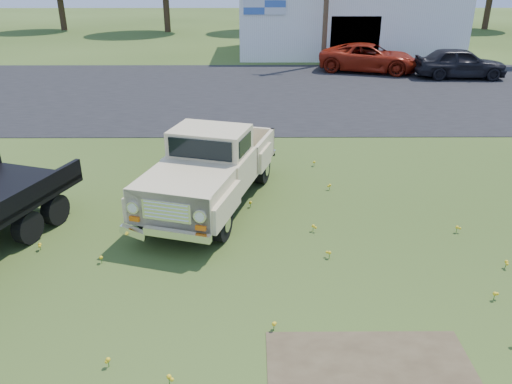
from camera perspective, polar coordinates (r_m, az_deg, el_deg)
ground at (r=9.85m, az=0.84°, el=-8.26°), size 140.00×140.00×0.00m
asphalt_lot at (r=23.91m, az=0.13°, el=11.39°), size 90.00×14.00×0.02m
dirt_patch_a at (r=7.68m, az=13.31°, el=-20.10°), size 3.00×2.00×0.01m
dirt_patch_b at (r=13.07m, az=-8.26°, el=0.05°), size 2.20×1.60×0.01m
commercial_building at (r=35.99m, az=10.11°, el=18.74°), size 14.20×8.20×4.15m
vintage_pickup_truck at (r=11.94m, az=-5.14°, el=2.86°), size 3.47×5.68×1.93m
red_pickup at (r=29.31m, az=12.83°, el=14.70°), size 5.95×4.02×1.51m
dark_sedan at (r=28.91m, az=22.28°, el=13.47°), size 4.66×2.07×1.56m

